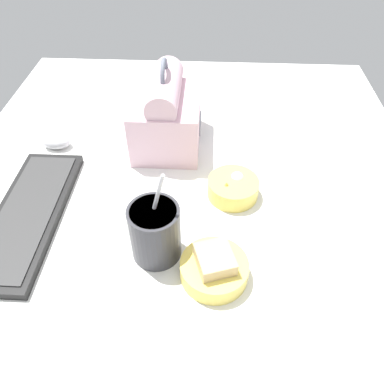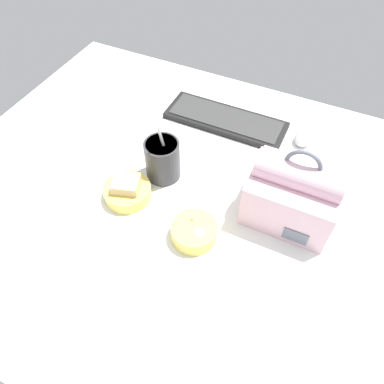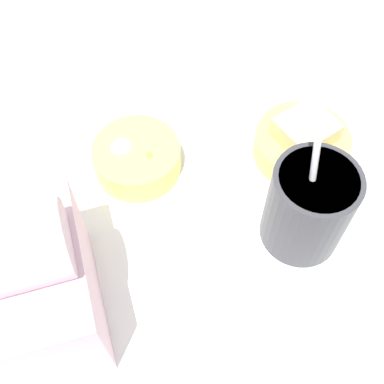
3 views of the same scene
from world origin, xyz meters
The scene contains 7 objects.
desk_surface centered at (0.00, 0.00, 1.00)cm, with size 140.00×110.00×2.00cm.
keyboard centered at (-3.99, 32.25, 3.02)cm, with size 37.60×13.03×2.10cm.
lunch_bag centered at (23.52, 5.89, 10.24)cm, with size 21.05×16.28×22.39cm.
soup_cup centered at (-11.19, 4.60, 8.01)cm, with size 9.38×9.38×19.26cm.
bento_bowl_sandwich centered at (-15.97, -6.32, 4.36)cm, with size 12.28×12.28×6.33cm.
bento_bowl_snacks centered at (5.05, -10.17, 4.20)cm, with size 11.11×11.11×4.99cm.
computer_mouse centered at (20.11, 33.72, 3.68)cm, with size 4.82×7.05×3.36cm.
Camera 1 is at (-54.05, -4.32, 60.57)cm, focal length 35.00 mm.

